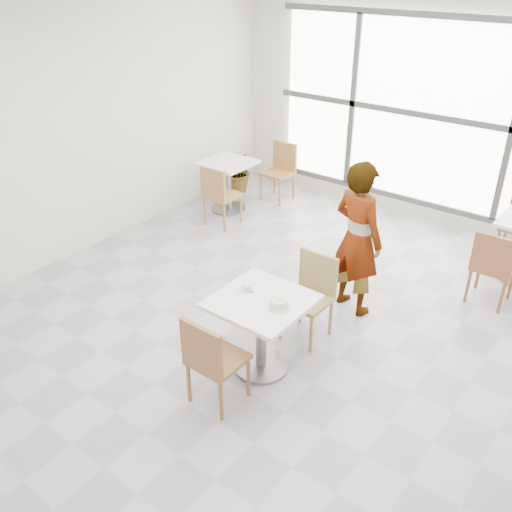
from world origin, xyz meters
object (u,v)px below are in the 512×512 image
Objects in this scene: chair_far at (312,291)px; bg_chair_left_far at (281,167)px; coffee_cup at (246,287)px; bg_table_left at (228,179)px; main_table at (261,321)px; plant_left at (238,170)px; oatmeal_bowl at (279,303)px; chair_near at (211,358)px; bg_chair_right_near at (493,264)px; person at (358,239)px; bg_chair_left_near at (218,192)px.

chair_far and bg_chair_left_far have the same top height.
coffee_cup reaches higher than bg_table_left.
main_table reaches higher than plant_left.
bg_table_left is 0.70m from plant_left.
bg_table_left is at bearing 134.81° from main_table.
chair_far is (0.07, 0.73, -0.02)m from main_table.
coffee_cup is at bearing 167.46° from main_table.
bg_chair_left_far is (0.36, 0.84, 0.01)m from bg_table_left.
main_table is at bearing -179.61° from oatmeal_bowl.
chair_near is (-0.04, -0.63, -0.02)m from main_table.
bg_chair_left_far is 3.67m from bg_chair_right_near.
chair_far is at bearing 99.36° from oatmeal_bowl.
chair_near is 0.52× the size of person.
oatmeal_bowl is 2.62m from bg_chair_right_near.
person reaches higher than bg_chair_left_near.
oatmeal_bowl is (0.22, 0.63, 0.29)m from chair_near.
main_table is 0.92× the size of chair_far.
bg_chair_right_near is at bearing 52.36° from chair_far.
main_table is at bearing -48.14° from plant_left.
coffee_cup is at bearing -47.04° from bg_table_left.
oatmeal_bowl reaches higher than coffee_cup.
bg_chair_left_near is (-2.10, 2.03, -0.28)m from coffee_cup.
oatmeal_bowl is 0.39m from coffee_cup.
bg_chair_left_near and bg_chair_left_far have the same top height.
bg_chair_left_near is (-2.48, 0.67, -0.33)m from person.
bg_chair_right_near is (1.25, 1.62, 0.00)m from chair_far.
bg_chair_left_far reaches higher than bg_table_left.
chair_near is at bearing -94.33° from chair_far.
bg_chair_left_near is 1.34m from bg_chair_left_far.
bg_chair_right_near is (3.61, 0.27, 0.00)m from bg_chair_left_near.
chair_near and bg_chair_left_far have the same top height.
main_table is 3.63m from bg_table_left.
plant_left is (-3.04, 1.79, -0.46)m from person.
bg_chair_right_near is at bearing 64.34° from oatmeal_bowl.
bg_table_left is at bearing 132.96° from coffee_cup.
bg_chair_left_near is (-2.26, 2.70, 0.00)m from chair_near.
bg_chair_right_near is (1.35, 2.98, 0.00)m from chair_near.
person is 2.59m from bg_chair_left_near.
chair_far is 0.79m from coffee_cup.
bg_table_left is 0.86× the size of bg_chair_left_far.
chair_near is 4.59m from bg_chair_left_far.
bg_chair_left_far is at bearing -25.12° from person.
chair_far is 1.16× the size of bg_table_left.
bg_table_left is at bearing -8.10° from person.
bg_table_left is at bearing 144.90° from chair_far.
coffee_cup is at bearing -76.25° from chair_near.
person reaches higher than bg_chair_left_far.
oatmeal_bowl is at bearing -6.39° from coffee_cup.
bg_chair_left_near reaches higher than oatmeal_bowl.
bg_chair_right_near is (1.31, 2.35, -0.02)m from main_table.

